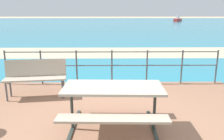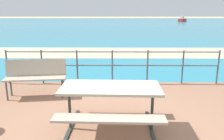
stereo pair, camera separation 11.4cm
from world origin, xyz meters
The scene contains 8 objects.
ground_plane centered at (0.00, 0.00, 0.00)m, with size 240.00×240.00×0.00m, color tan.
patio_paving centered at (0.00, 0.00, 0.03)m, with size 6.40×5.20×0.06m, color #996B51.
sea_water centered at (0.00, 40.00, 0.01)m, with size 90.00×90.00×0.01m, color teal.
beach_strip centered at (0.00, 7.94, 0.01)m, with size 54.00×3.24×0.01m, color beige.
picnic_table centered at (-0.01, -0.12, 0.67)m, with size 1.67×1.43×0.78m.
park_bench centered at (-1.81, 1.48, 0.61)m, with size 1.44×0.59×0.89m.
railing_fence centered at (0.00, 2.47, 0.65)m, with size 5.94×0.04×0.96m.
boat_near centered at (16.40, 51.09, 0.44)m, with size 3.19×4.73×1.37m.
Camera 1 is at (-0.07, -3.62, 2.01)m, focal length 35.91 mm.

